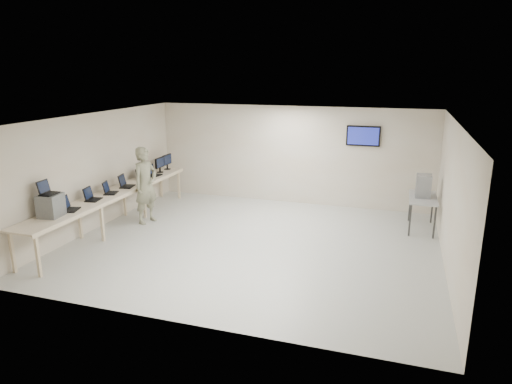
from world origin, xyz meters
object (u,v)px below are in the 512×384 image
(soldier, at_px, (146,185))
(side_table, at_px, (423,200))
(workbench, at_px, (113,195))
(equipment_box, at_px, (51,205))

(soldier, distance_m, side_table, 6.83)
(workbench, bearing_deg, side_table, 16.77)
(workbench, relative_size, soldier, 3.09)
(workbench, xyz_separation_m, side_table, (7.19, 2.17, -0.08))
(soldier, relative_size, side_table, 1.42)
(equipment_box, bearing_deg, workbench, 80.24)
(workbench, xyz_separation_m, equipment_box, (-0.06, -2.00, 0.31))
(equipment_box, height_order, soldier, soldier)
(workbench, bearing_deg, equipment_box, -91.80)
(soldier, xyz_separation_m, side_table, (6.64, 1.57, -0.23))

